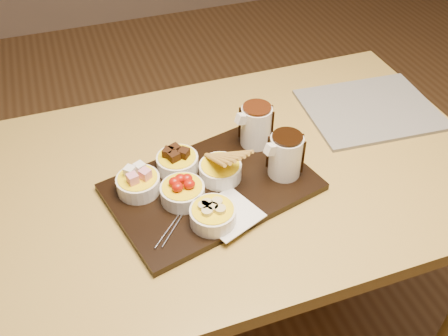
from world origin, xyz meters
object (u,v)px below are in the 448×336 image
object	(u,v)px
serving_board	(212,187)
pitcher_dark_chocolate	(285,156)
dining_table	(247,193)
newspaper	(370,109)
bowl_strawberries	(183,193)
pitcher_milk_chocolate	(256,126)

from	to	relation	value
serving_board	pitcher_dark_chocolate	xyz separation A→B (m)	(0.17, -0.02, 0.06)
dining_table	newspaper	xyz separation A→B (m)	(0.41, 0.10, 0.10)
bowl_strawberries	newspaper	size ratio (longest dim) A/B	0.28
pitcher_dark_chocolate	serving_board	bearing A→B (deg)	160.02
dining_table	newspaper	world-z (taller)	newspaper
serving_board	pitcher_milk_chocolate	xyz separation A→B (m)	(0.15, 0.11, 0.06)
bowl_strawberries	pitcher_dark_chocolate	bearing A→B (deg)	1.04
pitcher_dark_chocolate	newspaper	world-z (taller)	pitcher_dark_chocolate
bowl_strawberries	pitcher_dark_chocolate	distance (m)	0.25
serving_board	pitcher_milk_chocolate	distance (m)	0.20
serving_board	bowl_strawberries	bearing A→B (deg)	-176.42
bowl_strawberries	serving_board	bearing A→B (deg)	17.27
pitcher_dark_chocolate	pitcher_milk_chocolate	world-z (taller)	same
bowl_strawberries	pitcher_dark_chocolate	world-z (taller)	pitcher_dark_chocolate
serving_board	pitcher_dark_chocolate	world-z (taller)	pitcher_dark_chocolate
serving_board	bowl_strawberries	size ratio (longest dim) A/B	4.60
pitcher_milk_chocolate	dining_table	bearing A→B (deg)	-139.75
dining_table	serving_board	world-z (taller)	serving_board
pitcher_milk_chocolate	newspaper	bearing A→B (deg)	-6.76
bowl_strawberries	newspaper	xyz separation A→B (m)	(0.60, 0.18, -0.03)
pitcher_dark_chocolate	newspaper	distance (m)	0.39
pitcher_milk_chocolate	serving_board	bearing A→B (deg)	-158.20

